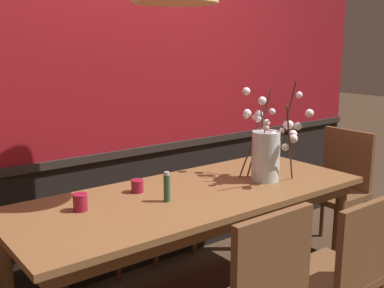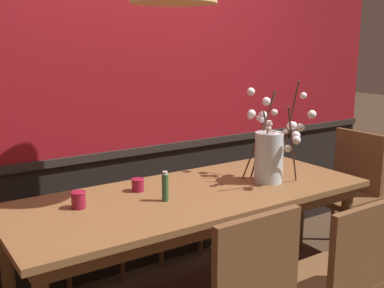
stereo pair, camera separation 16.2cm
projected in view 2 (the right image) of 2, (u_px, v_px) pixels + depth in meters
name	position (u px, v px, depth m)	size (l,w,h in m)	color
back_wall	(133.00, 71.00, 3.11)	(4.62, 0.14, 2.85)	black
dining_table	(192.00, 205.00, 2.68)	(2.13, 0.85, 0.75)	brown
chair_near_side_right	(340.00, 275.00, 2.21)	(0.43, 0.39, 0.88)	brown
chair_head_east_end	(347.00, 186.00, 3.51)	(0.43, 0.46, 0.94)	brown
chair_far_side_left	(82.00, 202.00, 3.20)	(0.45, 0.45, 0.91)	brown
chair_far_side_right	(163.00, 186.00, 3.57)	(0.43, 0.44, 0.91)	brown
vase_with_blossoms	(270.00, 153.00, 2.84)	(0.30, 0.54, 0.64)	silver
candle_holder_nearer_center	(138.00, 185.00, 2.68)	(0.08, 0.08, 0.08)	maroon
candle_holder_nearer_edge	(79.00, 200.00, 2.40)	(0.08, 0.08, 0.09)	maroon
condiment_bottle	(165.00, 187.00, 2.50)	(0.04, 0.04, 0.17)	#2D5633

